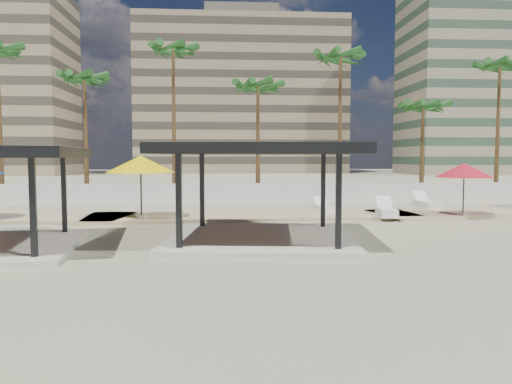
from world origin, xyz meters
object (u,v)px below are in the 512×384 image
(lounger_c, at_px, (386,211))
(lounger_d, at_px, (426,204))
(lounger_b, at_px, (325,208))
(pavilion_central, at_px, (261,184))
(umbrella_c, at_px, (464,170))

(lounger_c, height_order, lounger_d, lounger_d)
(lounger_b, bearing_deg, pavilion_central, 141.67)
(lounger_c, bearing_deg, lounger_d, -35.37)
(pavilion_central, bearing_deg, lounger_d, 48.83)
(umbrella_c, xyz_separation_m, lounger_b, (-6.33, 2.00, -1.98))
(pavilion_central, bearing_deg, lounger_b, 69.13)
(lounger_b, bearing_deg, umbrella_c, -118.97)
(pavilion_central, xyz_separation_m, lounger_b, (3.88, 7.65, -1.68))
(pavilion_central, height_order, lounger_c, pavilion_central)
(pavilion_central, height_order, umbrella_c, pavilion_central)
(umbrella_c, height_order, lounger_b, umbrella_c)
(umbrella_c, distance_m, lounger_b, 6.93)
(pavilion_central, distance_m, umbrella_c, 11.68)
(umbrella_c, relative_size, lounger_b, 1.54)
(lounger_c, bearing_deg, pavilion_central, 140.80)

